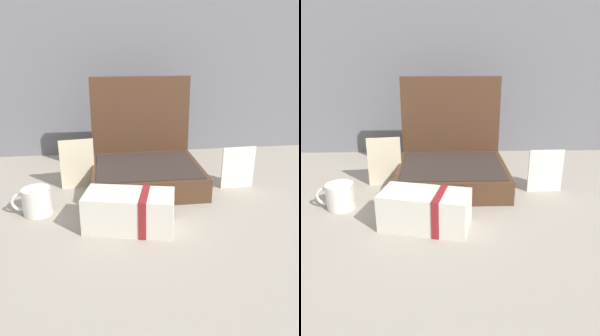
% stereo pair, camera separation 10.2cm
% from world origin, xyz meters
% --- Properties ---
extents(ground_plane, '(6.00, 6.00, 0.00)m').
position_xyz_m(ground_plane, '(0.00, 0.00, 0.00)').
color(ground_plane, '#9E9384').
extents(open_suitcase, '(0.38, 0.35, 0.36)m').
position_xyz_m(open_suitcase, '(0.02, 0.18, 0.08)').
color(open_suitcase, '#4C301E').
rests_on(open_suitcase, ground_plane).
extents(cream_toiletry_bag, '(0.26, 0.17, 0.11)m').
position_xyz_m(cream_toiletry_bag, '(-0.06, -0.15, 0.05)').
color(cream_toiletry_bag, silver).
rests_on(cream_toiletry_bag, ground_plane).
extents(coffee_mug, '(0.12, 0.08, 0.08)m').
position_xyz_m(coffee_mug, '(-0.33, -0.03, 0.04)').
color(coffee_mug, silver).
rests_on(coffee_mug, ground_plane).
extents(info_card_left, '(0.12, 0.01, 0.15)m').
position_xyz_m(info_card_left, '(0.33, 0.08, 0.07)').
color(info_card_left, white).
rests_on(info_card_left, ground_plane).
extents(poster_card_right, '(0.12, 0.02, 0.17)m').
position_xyz_m(poster_card_right, '(-0.22, 0.16, 0.09)').
color(poster_card_right, beige).
rests_on(poster_card_right, ground_plane).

